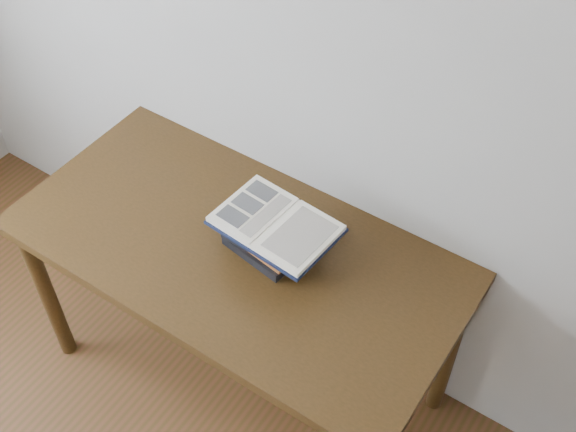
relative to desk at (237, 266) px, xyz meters
The scene contains 3 objects.
desk is the anchor object (origin of this frame).
book_stack 0.19m from the desk, 31.81° to the left, with size 0.26×0.20×0.12m.
open_book 0.27m from the desk, 23.30° to the left, with size 0.39×0.28×0.03m.
Camera 1 is at (1.05, 0.23, 2.57)m, focal length 45.00 mm.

